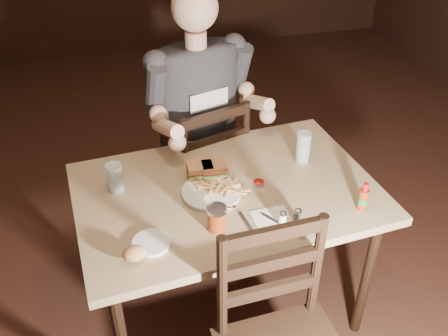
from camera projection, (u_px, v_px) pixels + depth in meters
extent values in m
plane|color=black|center=(177.00, 289.00, 2.71)|extent=(7.00, 7.00, 0.00)
cube|color=tan|center=(227.00, 193.00, 2.18)|extent=(1.37, 0.98, 0.04)
cylinder|color=black|center=(99.00, 236.00, 2.52)|extent=(0.05, 0.05, 0.73)
cylinder|color=black|center=(366.00, 278.00, 2.29)|extent=(0.05, 0.05, 0.73)
cylinder|color=black|center=(299.00, 191.00, 2.82)|extent=(0.05, 0.05, 0.73)
cylinder|color=white|center=(212.00, 193.00, 2.14)|extent=(0.27, 0.27, 0.01)
ellipsoid|color=maroon|center=(259.00, 181.00, 2.19)|extent=(0.05, 0.05, 0.01)
cylinder|color=silver|center=(115.00, 178.00, 2.13)|extent=(0.08, 0.08, 0.13)
cylinder|color=silver|center=(303.00, 147.00, 2.31)|extent=(0.07, 0.07, 0.15)
cube|color=white|center=(272.00, 219.00, 2.01)|extent=(0.16, 0.15, 0.00)
cube|color=silver|center=(283.00, 226.00, 1.97)|extent=(0.13, 0.19, 0.01)
cube|color=silver|center=(247.00, 223.00, 1.98)|extent=(0.03, 0.15, 0.00)
cylinder|color=white|center=(152.00, 244.00, 1.89)|extent=(0.16, 0.16, 0.01)
ellipsoid|color=#B87E4E|center=(134.00, 253.00, 1.80)|extent=(0.10, 0.08, 0.05)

